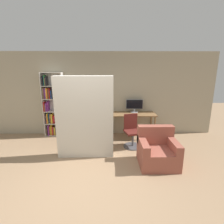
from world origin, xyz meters
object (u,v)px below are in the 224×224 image
Objects in this scene: office_chair at (132,134)px; armchair at (157,151)px; bookshelf at (52,107)px; monitor at (134,105)px; mattress_near at (85,118)px.

office_chair is 1.06m from armchair.
bookshelf is at bearing 159.95° from office_chair.
mattress_near is at bearing -133.92° from monitor.
armchair is (2.98, -1.87, -0.64)m from bookshelf.
office_chair is 1.50m from mattress_near.
mattress_near reaches higher than monitor.
monitor is at bearing 99.02° from armchair.
bookshelf is 1.02× the size of mattress_near.
bookshelf is (-2.68, 0.02, -0.05)m from monitor.
mattress_near is (-1.41, -1.46, -0.00)m from monitor.
bookshelf is (-2.51, 0.92, 0.59)m from office_chair.
armchair is at bearing -64.04° from office_chair.
office_chair is 1.09× the size of armchair.
mattress_near is 2.38× the size of armchair.
armchair is (0.29, -1.85, -0.69)m from monitor.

